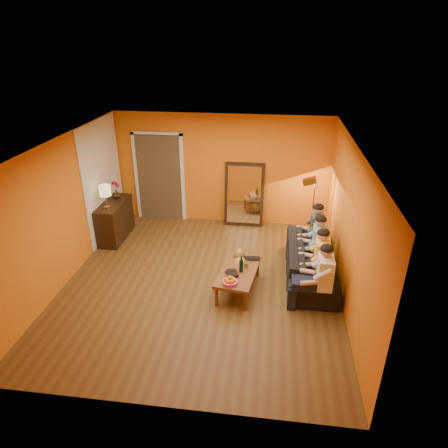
# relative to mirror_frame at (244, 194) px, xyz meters

# --- Properties ---
(room_shell) EXTENTS (5.00, 5.50, 2.60)m
(room_shell) POSITION_rel_mirror_frame_xyz_m (-0.55, -2.26, 0.54)
(room_shell) COLOR brown
(room_shell) RESTS_ON ground
(white_accent) EXTENTS (0.02, 1.90, 2.58)m
(white_accent) POSITION_rel_mirror_frame_xyz_m (-3.04, -0.88, 0.54)
(white_accent) COLOR white
(white_accent) RESTS_ON wall_left
(doorway_recess) EXTENTS (1.06, 0.30, 2.10)m
(doorway_recess) POSITION_rel_mirror_frame_xyz_m (-2.05, 0.20, 0.29)
(doorway_recess) COLOR #3F2D19
(doorway_recess) RESTS_ON floor
(door_jamb_left) EXTENTS (0.08, 0.06, 2.20)m
(door_jamb_left) POSITION_rel_mirror_frame_xyz_m (-2.62, 0.08, 0.29)
(door_jamb_left) COLOR white
(door_jamb_left) RESTS_ON wall_back
(door_jamb_right) EXTENTS (0.08, 0.06, 2.20)m
(door_jamb_right) POSITION_rel_mirror_frame_xyz_m (-1.48, 0.08, 0.29)
(door_jamb_right) COLOR white
(door_jamb_right) RESTS_ON wall_back
(door_header) EXTENTS (1.22, 0.06, 0.08)m
(door_header) POSITION_rel_mirror_frame_xyz_m (-2.05, 0.08, 1.36)
(door_header) COLOR white
(door_header) RESTS_ON wall_back
(mirror_frame) EXTENTS (0.92, 0.27, 1.51)m
(mirror_frame) POSITION_rel_mirror_frame_xyz_m (0.00, 0.00, 0.00)
(mirror_frame) COLOR black
(mirror_frame) RESTS_ON floor
(mirror_glass) EXTENTS (0.78, 0.21, 1.35)m
(mirror_glass) POSITION_rel_mirror_frame_xyz_m (0.00, -0.04, 0.00)
(mirror_glass) COLOR white
(mirror_glass) RESTS_ON mirror_frame
(sideboard) EXTENTS (0.44, 1.18, 0.85)m
(sideboard) POSITION_rel_mirror_frame_xyz_m (-2.79, -1.08, -0.34)
(sideboard) COLOR black
(sideboard) RESTS_ON floor
(table_lamp) EXTENTS (0.24, 0.24, 0.51)m
(table_lamp) POSITION_rel_mirror_frame_xyz_m (-2.79, -1.38, 0.34)
(table_lamp) COLOR beige
(table_lamp) RESTS_ON sideboard
(sofa) EXTENTS (2.22, 0.87, 0.65)m
(sofa) POSITION_rel_mirror_frame_xyz_m (1.45, -2.11, -0.44)
(sofa) COLOR black
(sofa) RESTS_ON floor
(coffee_table) EXTENTS (0.78, 1.29, 0.42)m
(coffee_table) POSITION_rel_mirror_frame_xyz_m (0.14, -2.76, -0.55)
(coffee_table) COLOR brown
(coffee_table) RESTS_ON floor
(floor_lamp) EXTENTS (0.33, 0.28, 1.44)m
(floor_lamp) POSITION_rel_mirror_frame_xyz_m (1.55, -0.61, -0.04)
(floor_lamp) COLOR gold
(floor_lamp) RESTS_ON floor
(dog) EXTENTS (0.49, 0.61, 0.62)m
(dog) POSITION_rel_mirror_frame_xyz_m (0.14, -2.44, -0.45)
(dog) COLOR #9A7A45
(dog) RESTS_ON floor
(person_far_left) EXTENTS (0.70, 0.44, 1.22)m
(person_far_left) POSITION_rel_mirror_frame_xyz_m (1.58, -3.11, -0.15)
(person_far_left) COLOR silver
(person_far_left) RESTS_ON sofa
(person_mid_left) EXTENTS (0.70, 0.44, 1.22)m
(person_mid_left) POSITION_rel_mirror_frame_xyz_m (1.58, -2.56, -0.15)
(person_mid_left) COLOR #F1C450
(person_mid_left) RESTS_ON sofa
(person_mid_right) EXTENTS (0.70, 0.44, 1.22)m
(person_mid_right) POSITION_rel_mirror_frame_xyz_m (1.58, -2.01, -0.15)
(person_mid_right) COLOR #7DA6C1
(person_mid_right) RESTS_ON sofa
(person_far_right) EXTENTS (0.70, 0.44, 1.22)m
(person_far_right) POSITION_rel_mirror_frame_xyz_m (1.58, -1.46, -0.15)
(person_far_right) COLOR #37373C
(person_far_right) RESTS_ON sofa
(fruit_bowl) EXTENTS (0.26, 0.26, 0.16)m
(fruit_bowl) POSITION_rel_mirror_frame_xyz_m (0.04, -3.21, -0.26)
(fruit_bowl) COLOR #C34487
(fruit_bowl) RESTS_ON coffee_table
(wine_bottle) EXTENTS (0.07, 0.07, 0.31)m
(wine_bottle) POSITION_rel_mirror_frame_xyz_m (0.19, -2.81, -0.18)
(wine_bottle) COLOR black
(wine_bottle) RESTS_ON coffee_table
(tumbler) EXTENTS (0.13, 0.13, 0.10)m
(tumbler) POSITION_rel_mirror_frame_xyz_m (0.26, -2.64, -0.29)
(tumbler) COLOR #B27F3F
(tumbler) RESTS_ON coffee_table
(laptop) EXTENTS (0.38, 0.26, 0.03)m
(laptop) POSITION_rel_mirror_frame_xyz_m (0.32, -2.41, -0.33)
(laptop) COLOR black
(laptop) RESTS_ON coffee_table
(book_lower) EXTENTS (0.27, 0.29, 0.02)m
(book_lower) POSITION_rel_mirror_frame_xyz_m (-0.04, -2.96, -0.33)
(book_lower) COLOR black
(book_lower) RESTS_ON coffee_table
(book_mid) EXTENTS (0.22, 0.26, 0.02)m
(book_mid) POSITION_rel_mirror_frame_xyz_m (-0.03, -2.95, -0.31)
(book_mid) COLOR #A51223
(book_mid) RESTS_ON book_lower
(book_upper) EXTENTS (0.23, 0.28, 0.02)m
(book_upper) POSITION_rel_mirror_frame_xyz_m (-0.04, -2.97, -0.29)
(book_upper) COLOR black
(book_upper) RESTS_ON book_mid
(vase) EXTENTS (0.19, 0.19, 0.20)m
(vase) POSITION_rel_mirror_frame_xyz_m (-2.79, -0.83, 0.19)
(vase) COLOR black
(vase) RESTS_ON sideboard
(flowers) EXTENTS (0.17, 0.17, 0.42)m
(flowers) POSITION_rel_mirror_frame_xyz_m (-2.79, -0.83, 0.42)
(flowers) COLOR #A51223
(flowers) RESTS_ON vase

